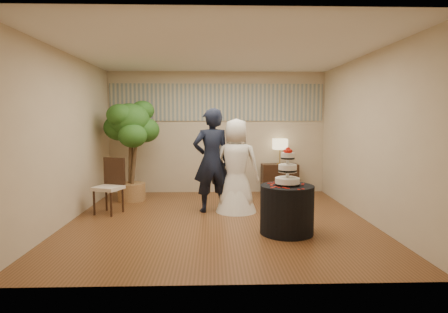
{
  "coord_description": "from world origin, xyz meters",
  "views": [
    {
      "loc": [
        -0.1,
        -6.22,
        1.71
      ],
      "look_at": [
        0.1,
        0.4,
        1.05
      ],
      "focal_mm": 30.0,
      "sensor_mm": 36.0,
      "label": 1
    }
  ],
  "objects_px": {
    "groom": "(212,160)",
    "console": "(280,179)",
    "wedding_cake": "(288,166)",
    "side_chair": "(108,186)",
    "cake_table": "(287,209)",
    "table_lamp": "(280,151)",
    "bride": "(236,166)",
    "ficus_tree": "(131,150)"
  },
  "relations": [
    {
      "from": "console",
      "to": "side_chair",
      "type": "relative_size",
      "value": 0.82
    },
    {
      "from": "bride",
      "to": "ficus_tree",
      "type": "xyz_separation_m",
      "value": [
        -2.15,
        1.02,
        0.21
      ]
    },
    {
      "from": "console",
      "to": "table_lamp",
      "type": "distance_m",
      "value": 0.63
    },
    {
      "from": "cake_table",
      "to": "table_lamp",
      "type": "relative_size",
      "value": 1.38
    },
    {
      "from": "table_lamp",
      "to": "console",
      "type": "bearing_deg",
      "value": 0.0
    },
    {
      "from": "wedding_cake",
      "to": "side_chair",
      "type": "bearing_deg",
      "value": 157.03
    },
    {
      "from": "groom",
      "to": "wedding_cake",
      "type": "xyz_separation_m",
      "value": [
        1.13,
        -1.38,
        0.06
      ]
    },
    {
      "from": "bride",
      "to": "console",
      "type": "relative_size",
      "value": 2.09
    },
    {
      "from": "groom",
      "to": "console",
      "type": "relative_size",
      "value": 2.32
    },
    {
      "from": "cake_table",
      "to": "wedding_cake",
      "type": "xyz_separation_m",
      "value": [
        0.0,
        -0.0,
        0.65
      ]
    },
    {
      "from": "ficus_tree",
      "to": "side_chair",
      "type": "xyz_separation_m",
      "value": [
        -0.18,
        -1.11,
        -0.57
      ]
    },
    {
      "from": "cake_table",
      "to": "ficus_tree",
      "type": "xyz_separation_m",
      "value": [
        -2.82,
        2.38,
        0.71
      ]
    },
    {
      "from": "bride",
      "to": "side_chair",
      "type": "relative_size",
      "value": 1.71
    },
    {
      "from": "cake_table",
      "to": "table_lamp",
      "type": "bearing_deg",
      "value": 81.86
    },
    {
      "from": "groom",
      "to": "console",
      "type": "distance_m",
      "value": 2.35
    },
    {
      "from": "console",
      "to": "wedding_cake",
      "type": "bearing_deg",
      "value": -100.79
    },
    {
      "from": "console",
      "to": "side_chair",
      "type": "distance_m",
      "value": 3.86
    },
    {
      "from": "bride",
      "to": "table_lamp",
      "type": "bearing_deg",
      "value": -116.0
    },
    {
      "from": "side_chair",
      "to": "wedding_cake",
      "type": "bearing_deg",
      "value": -2.44
    },
    {
      "from": "ficus_tree",
      "to": "side_chair",
      "type": "bearing_deg",
      "value": -99.11
    },
    {
      "from": "table_lamp",
      "to": "side_chair",
      "type": "height_order",
      "value": "table_lamp"
    },
    {
      "from": "wedding_cake",
      "to": "console",
      "type": "height_order",
      "value": "wedding_cake"
    },
    {
      "from": "groom",
      "to": "table_lamp",
      "type": "relative_size",
      "value": 3.29
    },
    {
      "from": "cake_table",
      "to": "side_chair",
      "type": "bearing_deg",
      "value": 157.03
    },
    {
      "from": "bride",
      "to": "side_chair",
      "type": "xyz_separation_m",
      "value": [
        -2.32,
        -0.09,
        -0.36
      ]
    },
    {
      "from": "bride",
      "to": "table_lamp",
      "type": "distance_m",
      "value": 2.01
    },
    {
      "from": "cake_table",
      "to": "groom",
      "type": "bearing_deg",
      "value": 129.36
    },
    {
      "from": "bride",
      "to": "cake_table",
      "type": "xyz_separation_m",
      "value": [
        0.68,
        -1.36,
        -0.5
      ]
    },
    {
      "from": "side_chair",
      "to": "table_lamp",
      "type": "bearing_deg",
      "value": 47.62
    },
    {
      "from": "table_lamp",
      "to": "side_chair",
      "type": "xyz_separation_m",
      "value": [
        -3.43,
        -1.76,
        -0.47
      ]
    },
    {
      "from": "wedding_cake",
      "to": "table_lamp",
      "type": "distance_m",
      "value": 3.06
    },
    {
      "from": "wedding_cake",
      "to": "table_lamp",
      "type": "height_order",
      "value": "wedding_cake"
    },
    {
      "from": "cake_table",
      "to": "bride",
      "type": "bearing_deg",
      "value": 116.43
    },
    {
      "from": "groom",
      "to": "wedding_cake",
      "type": "bearing_deg",
      "value": 113.34
    },
    {
      "from": "wedding_cake",
      "to": "side_chair",
      "type": "xyz_separation_m",
      "value": [
        -3.0,
        1.27,
        -0.51
      ]
    },
    {
      "from": "cake_table",
      "to": "side_chair",
      "type": "distance_m",
      "value": 3.26
    },
    {
      "from": "groom",
      "to": "bride",
      "type": "relative_size",
      "value": 1.11
    },
    {
      "from": "groom",
      "to": "cake_table",
      "type": "xyz_separation_m",
      "value": [
        1.13,
        -1.38,
        -0.59
      ]
    },
    {
      "from": "ficus_tree",
      "to": "side_chair",
      "type": "distance_m",
      "value": 1.26
    },
    {
      "from": "cake_table",
      "to": "table_lamp",
      "type": "distance_m",
      "value": 3.12
    },
    {
      "from": "groom",
      "to": "cake_table",
      "type": "bearing_deg",
      "value": 113.34
    },
    {
      "from": "groom",
      "to": "cake_table",
      "type": "relative_size",
      "value": 2.39
    }
  ]
}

